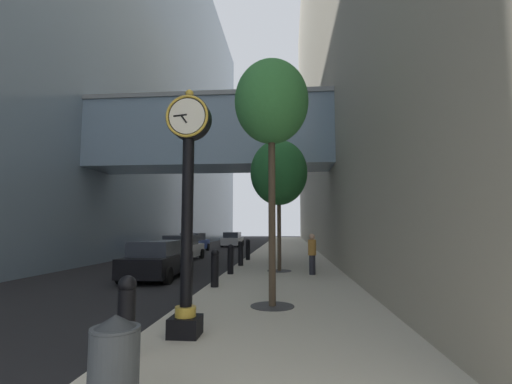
% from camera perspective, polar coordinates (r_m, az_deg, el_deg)
% --- Properties ---
extents(ground_plane, '(110.00, 110.00, 0.00)m').
position_cam_1_polar(ground_plane, '(28.80, -0.49, -9.77)').
color(ground_plane, black).
rests_on(ground_plane, ground).
extents(sidewalk_right, '(5.18, 80.00, 0.14)m').
position_cam_1_polar(sidewalk_right, '(31.66, 4.78, -9.24)').
color(sidewalk_right, beige).
rests_on(sidewalk_right, ground).
extents(building_block_left, '(22.71, 80.00, 36.18)m').
position_cam_1_polar(building_block_left, '(38.52, -20.24, 19.18)').
color(building_block_left, slate).
rests_on(building_block_left, ground).
extents(building_block_right, '(9.00, 80.00, 39.65)m').
position_cam_1_polar(building_block_right, '(36.86, 16.60, 23.40)').
color(building_block_right, '#A89E89').
rests_on(building_block_right, ground).
extents(street_clock, '(0.84, 0.55, 4.64)m').
position_cam_1_polar(street_clock, '(6.93, -10.76, -0.74)').
color(street_clock, black).
rests_on(street_clock, sidewalk_right).
extents(bollard_nearest, '(0.27, 0.27, 1.25)m').
position_cam_1_polar(bollard_nearest, '(6.09, -19.78, -17.83)').
color(bollard_nearest, black).
rests_on(bollard_nearest, sidewalk_right).
extents(bollard_second, '(0.27, 0.27, 1.25)m').
position_cam_1_polar(bollard_second, '(9.17, -10.80, -13.79)').
color(bollard_second, black).
rests_on(bollard_second, sidewalk_right).
extents(bollard_third, '(0.27, 0.27, 1.25)m').
position_cam_1_polar(bollard_third, '(12.37, -6.52, -11.68)').
color(bollard_third, black).
rests_on(bollard_third, sidewalk_right).
extents(bollard_fourth, '(0.27, 0.27, 1.25)m').
position_cam_1_polar(bollard_fourth, '(15.63, -4.04, -10.41)').
color(bollard_fourth, black).
rests_on(bollard_fourth, sidewalk_right).
extents(bollard_fifth, '(0.27, 0.27, 1.25)m').
position_cam_1_polar(bollard_fifth, '(18.90, -2.42, -9.58)').
color(bollard_fifth, black).
rests_on(bollard_fifth, sidewalk_right).
extents(bollard_sixth, '(0.27, 0.27, 1.25)m').
position_cam_1_polar(bollard_sixth, '(22.19, -1.29, -8.98)').
color(bollard_sixth, black).
rests_on(bollard_sixth, sidewalk_right).
extents(street_tree_near, '(1.95, 1.95, 6.40)m').
position_cam_1_polar(street_tree_near, '(9.82, 2.46, 13.67)').
color(street_tree_near, '#333335').
rests_on(street_tree_near, sidewalk_right).
extents(street_tree_mid_near, '(2.64, 2.64, 6.02)m').
position_cam_1_polar(street_tree_mid_near, '(16.78, 3.62, 3.03)').
color(street_tree_mid_near, '#333335').
rests_on(street_tree_mid_near, sidewalk_right).
extents(trash_bin, '(0.53, 0.53, 1.05)m').
position_cam_1_polar(trash_bin, '(4.48, -21.49, -23.96)').
color(trash_bin, '#383D42').
rests_on(trash_bin, sidewalk_right).
extents(pedestrian_walking, '(0.48, 0.48, 1.70)m').
position_cam_1_polar(pedestrian_walking, '(15.55, 8.85, -9.46)').
color(pedestrian_walking, '#23232D').
rests_on(pedestrian_walking, sidewalk_right).
extents(car_black_near, '(2.09, 4.52, 1.55)m').
position_cam_1_polar(car_black_near, '(15.79, -15.21, -10.29)').
color(car_black_near, black).
rests_on(car_black_near, ground).
extents(car_silver_mid, '(2.10, 4.20, 1.57)m').
position_cam_1_polar(car_silver_mid, '(39.65, -3.73, -7.49)').
color(car_silver_mid, '#B7BABF').
rests_on(car_silver_mid, ground).
extents(car_blue_far, '(2.07, 4.41, 1.60)m').
position_cam_1_polar(car_blue_far, '(31.84, -9.84, -7.88)').
color(car_blue_far, navy).
rests_on(car_blue_far, ground).
extents(car_white_trailing, '(2.18, 4.14, 1.60)m').
position_cam_1_polar(car_white_trailing, '(23.93, -11.64, -8.65)').
color(car_white_trailing, silver).
rests_on(car_white_trailing, ground).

